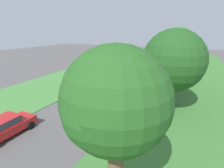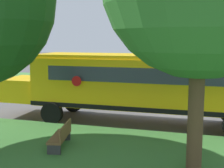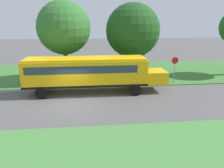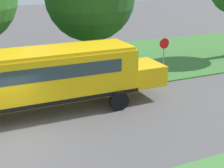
{
  "view_description": "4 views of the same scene",
  "coord_description": "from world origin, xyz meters",
  "px_view_note": "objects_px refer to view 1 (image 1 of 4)",
  "views": [
    {
      "loc": [
        -9.75,
        23.42,
        7.96
      ],
      "look_at": [
        -1.19,
        5.54,
        1.75
      ],
      "focal_mm": 28.0,
      "sensor_mm": 36.0,
      "label": 1
    },
    {
      "loc": [
        -16.52,
        -1.16,
        3.91
      ],
      "look_at": [
        -2.06,
        2.99,
        1.68
      ],
      "focal_mm": 50.0,
      "sensor_mm": 36.0,
      "label": 2
    },
    {
      "loc": [
        16.11,
        1.43,
        6.34
      ],
      "look_at": [
        -0.28,
        3.17,
        1.44
      ],
      "focal_mm": 35.0,
      "sensor_mm": 36.0,
      "label": 3
    },
    {
      "loc": [
        11.75,
        -0.91,
        6.58
      ],
      "look_at": [
        -1.33,
        4.89,
        1.48
      ],
      "focal_mm": 50.0,
      "sensor_mm": 36.0,
      "label": 4
    }
  ],
  "objects_px": {
    "oak_tree_roadside_mid": "(174,62)",
    "oak_tree_far_end": "(113,104)",
    "oak_tree_beside_bus": "(177,48)",
    "pickup_truck": "(130,63)",
    "park_bench": "(162,96)",
    "stop_sign": "(125,102)",
    "school_bus": "(135,76)",
    "car_red_nearest": "(5,126)"
  },
  "relations": [
    {
      "from": "oak_tree_roadside_mid",
      "to": "park_bench",
      "type": "bearing_deg",
      "value": -66.82
    },
    {
      "from": "oak_tree_far_end",
      "to": "stop_sign",
      "type": "distance_m",
      "value": 9.5
    },
    {
      "from": "car_red_nearest",
      "to": "oak_tree_roadside_mid",
      "type": "distance_m",
      "value": 15.33
    },
    {
      "from": "oak_tree_far_end",
      "to": "oak_tree_roadside_mid",
      "type": "bearing_deg",
      "value": -93.35
    },
    {
      "from": "oak_tree_beside_bus",
      "to": "park_bench",
      "type": "xyz_separation_m",
      "value": [
        0.56,
        4.61,
        -5.11
      ]
    },
    {
      "from": "oak_tree_roadside_mid",
      "to": "park_bench",
      "type": "distance_m",
      "value": 5.54
    },
    {
      "from": "pickup_truck",
      "to": "oak_tree_roadside_mid",
      "type": "height_order",
      "value": "oak_tree_roadside_mid"
    },
    {
      "from": "oak_tree_roadside_mid",
      "to": "stop_sign",
      "type": "distance_m",
      "value": 6.01
    },
    {
      "from": "oak_tree_roadside_mid",
      "to": "oak_tree_far_end",
      "type": "height_order",
      "value": "oak_tree_roadside_mid"
    },
    {
      "from": "school_bus",
      "to": "oak_tree_roadside_mid",
      "type": "xyz_separation_m",
      "value": [
        -5.35,
        4.9,
        3.16
      ]
    },
    {
      "from": "car_red_nearest",
      "to": "pickup_truck",
      "type": "height_order",
      "value": "pickup_truck"
    },
    {
      "from": "oak_tree_beside_bus",
      "to": "oak_tree_roadside_mid",
      "type": "xyz_separation_m",
      "value": [
        -0.65,
        7.43,
        -0.49
      ]
    },
    {
      "from": "car_red_nearest",
      "to": "oak_tree_far_end",
      "type": "bearing_deg",
      "value": 169.16
    },
    {
      "from": "oak_tree_far_end",
      "to": "stop_sign",
      "type": "relative_size",
      "value": 2.76
    },
    {
      "from": "school_bus",
      "to": "stop_sign",
      "type": "height_order",
      "value": "school_bus"
    },
    {
      "from": "pickup_truck",
      "to": "oak_tree_far_end",
      "type": "height_order",
      "value": "oak_tree_far_end"
    },
    {
      "from": "car_red_nearest",
      "to": "stop_sign",
      "type": "height_order",
      "value": "stop_sign"
    },
    {
      "from": "car_red_nearest",
      "to": "pickup_truck",
      "type": "distance_m",
      "value": 27.77
    },
    {
      "from": "school_bus",
      "to": "pickup_truck",
      "type": "relative_size",
      "value": 2.3
    },
    {
      "from": "oak_tree_beside_bus",
      "to": "stop_sign",
      "type": "xyz_separation_m",
      "value": [
        2.77,
        11.07,
        -3.84
      ]
    },
    {
      "from": "oak_tree_far_end",
      "to": "stop_sign",
      "type": "height_order",
      "value": "oak_tree_far_end"
    },
    {
      "from": "school_bus",
      "to": "oak_tree_beside_bus",
      "type": "relative_size",
      "value": 1.5
    },
    {
      "from": "oak_tree_beside_bus",
      "to": "oak_tree_roadside_mid",
      "type": "bearing_deg",
      "value": 94.98
    },
    {
      "from": "car_red_nearest",
      "to": "oak_tree_beside_bus",
      "type": "bearing_deg",
      "value": -120.25
    },
    {
      "from": "oak_tree_roadside_mid",
      "to": "pickup_truck",
      "type": "bearing_deg",
      "value": -58.88
    },
    {
      "from": "pickup_truck",
      "to": "stop_sign",
      "type": "distance_m",
      "value": 22.62
    },
    {
      "from": "park_bench",
      "to": "oak_tree_beside_bus",
      "type": "bearing_deg",
      "value": -96.92
    },
    {
      "from": "stop_sign",
      "to": "park_bench",
      "type": "xyz_separation_m",
      "value": [
        -2.21,
        -6.46,
        -1.26
      ]
    },
    {
      "from": "car_red_nearest",
      "to": "oak_tree_roadside_mid",
      "type": "xyz_separation_m",
      "value": [
        -10.82,
        -10.01,
        4.21
      ]
    },
    {
      "from": "school_bus",
      "to": "oak_tree_roadside_mid",
      "type": "bearing_deg",
      "value": 137.49
    },
    {
      "from": "oak_tree_far_end",
      "to": "pickup_truck",
      "type": "bearing_deg",
      "value": -71.36
    },
    {
      "from": "oak_tree_beside_bus",
      "to": "oak_tree_roadside_mid",
      "type": "distance_m",
      "value": 7.47
    },
    {
      "from": "pickup_truck",
      "to": "oak_tree_far_end",
      "type": "relative_size",
      "value": 0.71
    },
    {
      "from": "school_bus",
      "to": "stop_sign",
      "type": "xyz_separation_m",
      "value": [
        -1.93,
        8.54,
        -0.19
      ]
    },
    {
      "from": "pickup_truck",
      "to": "oak_tree_beside_bus",
      "type": "height_order",
      "value": "oak_tree_beside_bus"
    },
    {
      "from": "oak_tree_beside_bus",
      "to": "oak_tree_roadside_mid",
      "type": "height_order",
      "value": "oak_tree_beside_bus"
    },
    {
      "from": "car_red_nearest",
      "to": "stop_sign",
      "type": "xyz_separation_m",
      "value": [
        -7.4,
        -6.37,
        0.86
      ]
    },
    {
      "from": "oak_tree_beside_bus",
      "to": "car_red_nearest",
      "type": "bearing_deg",
      "value": 59.75
    },
    {
      "from": "oak_tree_far_end",
      "to": "park_bench",
      "type": "bearing_deg",
      "value": -88.03
    },
    {
      "from": "oak_tree_roadside_mid",
      "to": "stop_sign",
      "type": "relative_size",
      "value": 2.96
    },
    {
      "from": "school_bus",
      "to": "park_bench",
      "type": "relative_size",
      "value": 7.45
    },
    {
      "from": "school_bus",
      "to": "pickup_truck",
      "type": "distance_m",
      "value": 13.95
    }
  ]
}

